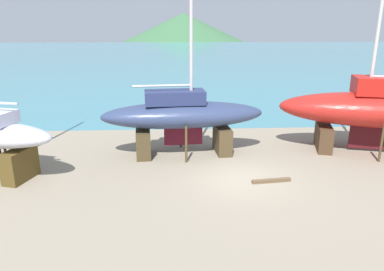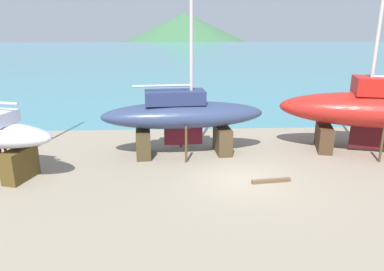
# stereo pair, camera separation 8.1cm
# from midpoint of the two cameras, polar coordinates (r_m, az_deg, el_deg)

# --- Properties ---
(ground_plane) EXTENTS (42.89, 42.89, 0.00)m
(ground_plane) POSITION_cam_midpoint_polar(r_m,az_deg,el_deg) (14.01, 9.04, -10.56)
(ground_plane) COLOR gray
(sea_water) EXTENTS (171.56, 115.05, 0.01)m
(sea_water) POSITION_cam_midpoint_polar(r_m,az_deg,el_deg) (80.23, -0.92, 12.45)
(sea_water) COLOR teal
(sea_water) RESTS_ON ground
(headland_hill) EXTENTS (104.81, 104.81, 23.84)m
(headland_hill) POSITION_cam_midpoint_polar(r_m,az_deg,el_deg) (199.60, -1.34, 15.20)
(headland_hill) COLOR #3D6C44
(headland_hill) RESTS_ON ground
(sailboat_mid_port) EXTENTS (10.12, 5.11, 14.19)m
(sailboat_mid_port) POSITION_cam_midpoint_polar(r_m,az_deg,el_deg) (20.85, 26.95, 3.67)
(sailboat_mid_port) COLOR #483220
(sailboat_mid_port) RESTS_ON ground
(sailboat_far_slipway) EXTENTS (8.31, 2.89, 12.80)m
(sailboat_far_slipway) POSITION_cam_midpoint_polar(r_m,az_deg,el_deg) (18.31, -1.61, 3.14)
(sailboat_far_slipway) COLOR #483822
(sailboat_far_slipway) RESTS_ON ground
(timber_plank_near) EXTENTS (1.71, 0.37, 0.15)m
(timber_plank_near) POSITION_cam_midpoint_polar(r_m,az_deg,el_deg) (15.94, 12.14, -6.91)
(timber_plank_near) COLOR brown
(timber_plank_near) RESTS_ON ground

